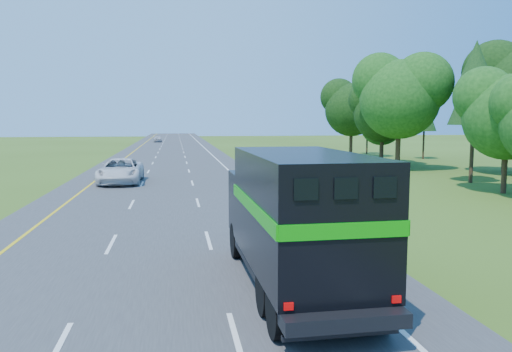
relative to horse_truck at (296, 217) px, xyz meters
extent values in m
cube|color=#38383A|center=(-3.82, 36.06, -2.06)|extent=(15.00, 260.00, 0.04)
cube|color=yellow|center=(-9.32, 36.06, -2.03)|extent=(0.15, 260.00, 0.01)
cube|color=white|center=(1.68, 36.06, -2.03)|extent=(0.15, 260.00, 0.01)
cylinder|color=black|center=(-1.17, 3.47, -1.45)|extent=(0.39, 1.18, 1.18)
cylinder|color=black|center=(1.08, 3.50, -1.45)|extent=(0.39, 1.18, 1.18)
cylinder|color=black|center=(-1.10, -1.67, -1.45)|extent=(0.39, 1.18, 1.18)
cylinder|color=black|center=(1.15, -1.64, -1.45)|extent=(0.39, 1.18, 1.18)
cylinder|color=black|center=(-1.08, -2.96, -1.45)|extent=(0.39, 1.18, 1.18)
cylinder|color=black|center=(1.17, -2.93, -1.45)|extent=(0.39, 1.18, 1.18)
cube|color=black|center=(0.00, 0.06, -1.32)|extent=(2.69, 8.60, 0.30)
cube|color=black|center=(-0.05, 3.38, -0.15)|extent=(2.65, 1.96, 2.04)
cube|color=black|center=(-0.06, 4.36, 0.38)|extent=(2.36, 0.10, 0.64)
cube|color=black|center=(0.01, -0.69, 0.30)|extent=(2.76, 6.25, 2.95)
cube|color=#089D08|center=(0.05, -3.82, 0.45)|extent=(2.68, 0.08, 0.32)
cube|color=#089D08|center=(-1.35, -0.71, 0.45)|extent=(0.13, 6.21, 0.32)
cube|color=#089D08|center=(1.37, -0.67, 0.45)|extent=(0.13, 6.21, 0.32)
cube|color=black|center=(-0.75, -3.83, 1.29)|extent=(0.48, 0.05, 0.43)
cube|color=black|center=(0.05, -3.82, 1.29)|extent=(0.48, 0.05, 0.43)
cube|color=black|center=(0.86, -3.81, 1.29)|extent=(0.48, 0.05, 0.43)
cube|color=black|center=(0.05, -3.69, -1.72)|extent=(2.47, 0.16, 0.11)
cube|color=#B20505|center=(-1.07, -3.84, -1.01)|extent=(0.19, 0.05, 0.15)
cube|color=#B20505|center=(1.18, -3.80, -1.01)|extent=(0.19, 0.05, 0.15)
imported|color=silver|center=(-7.23, 24.98, -1.13)|extent=(3.06, 6.54, 1.81)
imported|color=#ADADB4|center=(-6.88, 95.49, -1.35)|extent=(1.95, 4.15, 1.37)
cube|color=orange|center=(5.89, 6.90, -1.53)|extent=(0.08, 0.04, 1.11)
cube|color=white|center=(5.89, 6.90, -1.23)|extent=(0.09, 0.05, 0.12)
camera|label=1|loc=(-3.20, -12.99, 2.60)|focal=35.00mm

